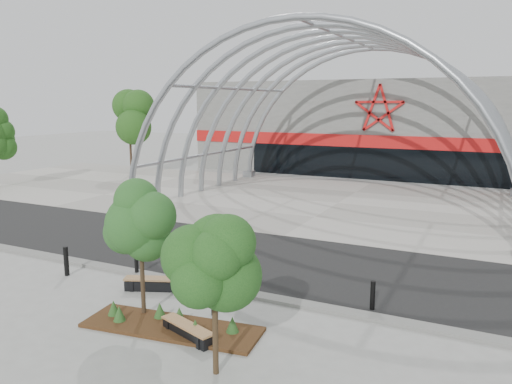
# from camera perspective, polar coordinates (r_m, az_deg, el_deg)

# --- Properties ---
(ground) EXTENTS (140.00, 140.00, 0.00)m
(ground) POSITION_cam_1_polar(r_m,az_deg,el_deg) (17.60, -5.86, -10.47)
(ground) COLOR gray
(ground) RESTS_ON ground
(road) EXTENTS (140.00, 7.00, 0.02)m
(road) POSITION_cam_1_polar(r_m,az_deg,el_deg) (20.48, -0.62, -7.37)
(road) COLOR black
(road) RESTS_ON ground
(forecourt) EXTENTS (60.00, 17.00, 0.04)m
(forecourt) POSITION_cam_1_polar(r_m,az_deg,el_deg) (31.32, 9.33, -1.28)
(forecourt) COLOR #9C978E
(forecourt) RESTS_ON ground
(kerb) EXTENTS (60.00, 0.50, 0.12)m
(kerb) POSITION_cam_1_polar(r_m,az_deg,el_deg) (17.39, -6.30, -10.53)
(kerb) COLOR slate
(kerb) RESTS_ON ground
(arena_building) EXTENTS (34.00, 15.24, 8.00)m
(arena_building) POSITION_cam_1_polar(r_m,az_deg,el_deg) (48.23, 15.77, 7.24)
(arena_building) COLOR slate
(arena_building) RESTS_ON ground
(vault_canopy) EXTENTS (20.80, 15.80, 20.36)m
(vault_canopy) POSITION_cam_1_polar(r_m,az_deg,el_deg) (31.32, 9.33, -1.29)
(vault_canopy) COLOR #9FA3A9
(vault_canopy) RESTS_ON ground
(planting_bed) EXTENTS (5.20, 2.17, 0.53)m
(planting_bed) POSITION_cam_1_polar(r_m,az_deg,el_deg) (14.56, -9.83, -14.61)
(planting_bed) COLOR #311D0C
(planting_bed) RESTS_ON ground
(street_tree_0) EXTENTS (1.77, 1.77, 4.03)m
(street_tree_0) POSITION_cam_1_polar(r_m,az_deg,el_deg) (14.60, -13.11, -3.15)
(street_tree_0) COLOR black
(street_tree_0) RESTS_ON ground
(street_tree_1) EXTENTS (1.69, 1.69, 3.99)m
(street_tree_1) POSITION_cam_1_polar(r_m,az_deg,el_deg) (11.21, -4.81, -7.16)
(street_tree_1) COLOR #302512
(street_tree_1) RESTS_ON ground
(bench_0) EXTENTS (2.08, 1.20, 0.43)m
(bench_0) POSITION_cam_1_polar(r_m,az_deg,el_deg) (17.28, -11.43, -10.28)
(bench_0) COLOR black
(bench_0) RESTS_ON ground
(bench_1) EXTENTS (1.87, 0.99, 0.39)m
(bench_1) POSITION_cam_1_polar(r_m,az_deg,el_deg) (13.91, -7.84, -15.52)
(bench_1) COLOR black
(bench_1) RESTS_ON ground
(bollard_0) EXTENTS (0.17, 0.17, 1.08)m
(bollard_0) POSITION_cam_1_polar(r_m,az_deg,el_deg) (19.45, -20.87, -7.40)
(bollard_0) COLOR black
(bollard_0) RESTS_ON ground
(bollard_1) EXTENTS (0.14, 0.14, 0.87)m
(bollard_1) POSITION_cam_1_polar(r_m,az_deg,el_deg) (18.75, -13.50, -7.99)
(bollard_1) COLOR black
(bollard_1) RESTS_ON ground
(bollard_2) EXTENTS (0.15, 0.15, 0.96)m
(bollard_2) POSITION_cam_1_polar(r_m,az_deg,el_deg) (17.60, -8.76, -8.87)
(bollard_2) COLOR black
(bollard_2) RESTS_ON ground
(bollard_3) EXTENTS (0.16, 0.16, 0.99)m
(bollard_3) POSITION_cam_1_polar(r_m,az_deg,el_deg) (15.05, -4.85, -12.11)
(bollard_3) COLOR black
(bollard_3) RESTS_ON ground
(bollard_4) EXTENTS (0.15, 0.15, 0.92)m
(bollard_4) POSITION_cam_1_polar(r_m,az_deg,el_deg) (15.75, 13.18, -11.45)
(bollard_4) COLOR black
(bollard_4) RESTS_ON ground
(bg_tree_0) EXTENTS (3.00, 3.00, 6.45)m
(bg_tree_0) POSITION_cam_1_polar(r_m,az_deg,el_deg) (44.53, -14.28, 7.92)
(bg_tree_0) COLOR black
(bg_tree_0) RESTS_ON ground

